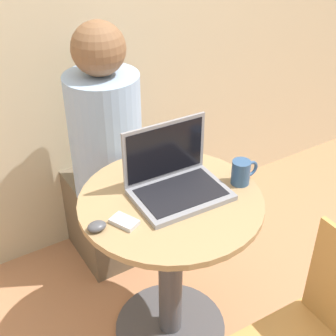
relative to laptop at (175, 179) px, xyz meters
name	(u,v)px	position (x,y,z in m)	size (l,w,h in m)	color
ground_plane	(170,328)	(-0.04, -0.03, -0.79)	(12.00, 12.00, 0.00)	tan
round_table	(171,251)	(-0.04, -0.03, -0.32)	(0.69, 0.69, 0.73)	#4C4C51
laptop	(175,179)	(0.00, 0.00, 0.00)	(0.35, 0.26, 0.25)	gray
cell_phone	(124,222)	(-0.25, -0.07, -0.05)	(0.09, 0.11, 0.02)	silver
computer_mouse	(97,226)	(-0.34, -0.05, -0.04)	(0.07, 0.05, 0.03)	#4C4C51
coffee_cup	(242,172)	(0.25, -0.08, 0.00)	(0.12, 0.07, 0.10)	#335684
person_seated	(104,170)	(-0.05, 0.55, -0.25)	(0.33, 0.51, 1.26)	brown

